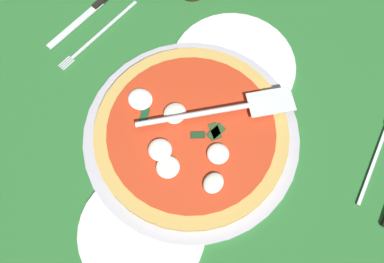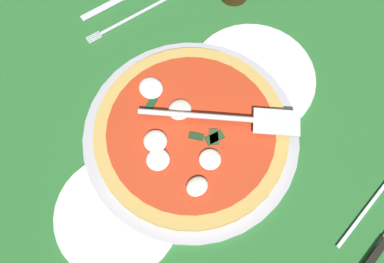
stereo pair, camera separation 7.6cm
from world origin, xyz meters
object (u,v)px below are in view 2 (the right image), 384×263
at_px(dinner_plate_right, 117,215).
at_px(place_setting_near, 133,5).
at_px(pizza_server, 225,118).
at_px(place_setting_far, 378,222).
at_px(dinner_plate_left, 252,78).
at_px(pizza, 191,132).

xyz_separation_m(dinner_plate_right, place_setting_near, (-0.27, -0.35, -0.00)).
bearing_deg(pizza_server, place_setting_near, 127.89).
height_order(dinner_plate_right, place_setting_far, place_setting_far).
distance_m(pizza_server, place_setting_near, 0.34).
height_order(dinner_plate_left, place_setting_far, place_setting_far).
bearing_deg(place_setting_near, pizza, 78.88).
xyz_separation_m(dinner_plate_right, pizza_server, (-0.25, -0.02, 0.04)).
distance_m(dinner_plate_left, place_setting_near, 0.30).
height_order(pizza, place_setting_far, pizza).
distance_m(dinner_plate_left, pizza_server, 0.13).
distance_m(dinner_plate_left, place_setting_far, 0.34).
xyz_separation_m(pizza, pizza_server, (-0.06, 0.02, 0.03)).
distance_m(pizza, place_setting_near, 0.32).
bearing_deg(place_setting_near, dinner_plate_right, 55.95).
bearing_deg(place_setting_near, place_setting_far, 100.63).
distance_m(pizza_server, place_setting_far, 0.31).
xyz_separation_m(place_setting_near, place_setting_far, (-0.08, 0.63, -0.00)).
bearing_deg(place_setting_far, pizza_server, 98.34).
bearing_deg(place_setting_far, pizza, 105.99).
bearing_deg(place_setting_far, place_setting_near, 86.53).
bearing_deg(dinner_plate_left, pizza, 8.13).
bearing_deg(pizza, pizza_server, 157.97).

